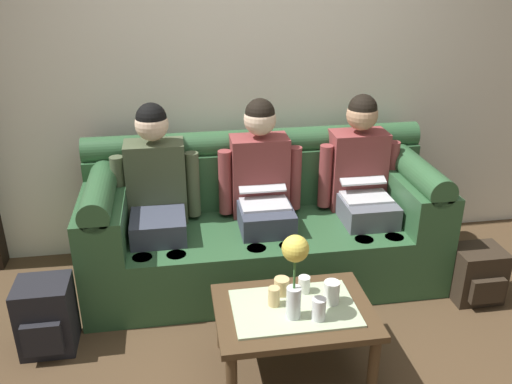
{
  "coord_description": "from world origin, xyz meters",
  "views": [
    {
      "loc": [
        -0.56,
        -2.05,
        2.07
      ],
      "look_at": [
        -0.08,
        0.91,
        0.74
      ],
      "focal_mm": 38.04,
      "sensor_mm": 36.0,
      "label": 1
    }
  ],
  "objects": [
    {
      "name": "person_left",
      "position": [
        -0.68,
        1.17,
        0.66
      ],
      "size": [
        0.56,
        0.67,
        1.22
      ],
      "color": "#383D4C",
      "rests_on": "ground_plane"
    },
    {
      "name": "person_middle",
      "position": [
        0.0,
        1.17,
        0.66
      ],
      "size": [
        0.56,
        0.67,
        1.22
      ],
      "color": "#383D4C",
      "rests_on": "ground_plane"
    },
    {
      "name": "cup_far_right",
      "position": [
        0.2,
        0.19,
        0.46
      ],
      "size": [
        0.08,
        0.08,
        0.12
      ],
      "primitive_type": "cylinder",
      "color": "white",
      "rests_on": "coffee_table"
    },
    {
      "name": "couch",
      "position": [
        -0.0,
        1.17,
        0.37
      ],
      "size": [
        2.31,
        0.88,
        0.96
      ],
      "color": "#2D5633",
      "rests_on": "ground_plane"
    },
    {
      "name": "coffee_table",
      "position": [
        0.0,
        0.18,
        0.34
      ],
      "size": [
        0.81,
        0.58,
        0.4
      ],
      "color": "#47331E",
      "rests_on": "ground_plane"
    },
    {
      "name": "person_right",
      "position": [
        0.68,
        1.17,
        0.66
      ],
      "size": [
        0.56,
        0.67,
        1.22
      ],
      "color": "#595B66",
      "rests_on": "ground_plane"
    },
    {
      "name": "backpack_left",
      "position": [
        -1.32,
        0.57,
        0.21
      ],
      "size": [
        0.3,
        0.31,
        0.42
      ],
      "color": "black",
      "rests_on": "ground_plane"
    },
    {
      "name": "cup_far_center",
      "position": [
        -0.04,
        0.31,
        0.45
      ],
      "size": [
        0.08,
        0.08,
        0.09
      ],
      "primitive_type": "cylinder",
      "color": "#DBB77A",
      "rests_on": "coffee_table"
    },
    {
      "name": "back_wall_patterned",
      "position": [
        0.0,
        1.7,
        1.45
      ],
      "size": [
        6.0,
        0.12,
        2.9
      ],
      "primitive_type": "cube",
      "color": "silver",
      "rests_on": "ground_plane"
    },
    {
      "name": "flower_vase",
      "position": [
        -0.02,
        0.11,
        0.7
      ],
      "size": [
        0.13,
        0.13,
        0.46
      ],
      "color": "silver",
      "rests_on": "coffee_table"
    },
    {
      "name": "cup_far_left",
      "position": [
        0.1,
        0.07,
        0.46
      ],
      "size": [
        0.07,
        0.07,
        0.12
      ],
      "primitive_type": "cylinder",
      "color": "silver",
      "rests_on": "coffee_table"
    },
    {
      "name": "backpack_right",
      "position": [
        1.31,
        0.64,
        0.17
      ],
      "size": [
        0.31,
        0.3,
        0.35
      ],
      "color": "#2D2319",
      "rests_on": "ground_plane"
    },
    {
      "name": "cup_near_left",
      "position": [
        -0.1,
        0.22,
        0.45
      ],
      "size": [
        0.06,
        0.06,
        0.1
      ],
      "primitive_type": "cylinder",
      "color": "#DBB77A",
      "rests_on": "coffee_table"
    },
    {
      "name": "cup_near_right",
      "position": [
        0.08,
        0.31,
        0.45
      ],
      "size": [
        0.06,
        0.06,
        0.09
      ],
      "primitive_type": "cylinder",
      "color": "white",
      "rests_on": "coffee_table"
    }
  ]
}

